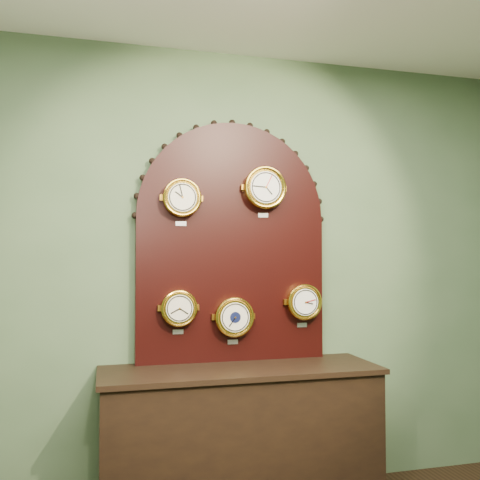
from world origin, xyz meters
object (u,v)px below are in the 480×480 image
object	(u,v)px
shop_counter	(241,441)
display_board	(232,234)
arabic_clock	(265,188)
roman_clock	(182,198)
barometer	(234,317)
hygrometer	(179,308)
tide_clock	(304,302)

from	to	relation	value
shop_counter	display_board	bearing A→B (deg)	90.00
arabic_clock	roman_clock	bearing A→B (deg)	179.91
barometer	shop_counter	bearing A→B (deg)	-88.75
hygrometer	tide_clock	size ratio (longest dim) A/B	0.97
display_board	tide_clock	xyz separation A→B (m)	(0.46, -0.07, -0.43)
display_board	roman_clock	xyz separation A→B (m)	(-0.33, -0.07, 0.21)
display_board	hygrometer	xyz separation A→B (m)	(-0.35, -0.07, -0.45)
display_board	shop_counter	bearing A→B (deg)	-90.00
hygrometer	tide_clock	bearing A→B (deg)	-0.02
shop_counter	roman_clock	size ratio (longest dim) A/B	5.60
tide_clock	barometer	bearing A→B (deg)	-179.94
shop_counter	barometer	size ratio (longest dim) A/B	5.41
roman_clock	barometer	world-z (taller)	roman_clock
shop_counter	hygrometer	world-z (taller)	hygrometer
roman_clock	display_board	bearing A→B (deg)	11.43
arabic_clock	display_board	bearing A→B (deg)	160.90
display_board	tide_clock	bearing A→B (deg)	-8.31
display_board	arabic_clock	bearing A→B (deg)	-19.10
hygrometer	shop_counter	bearing A→B (deg)	-23.97
shop_counter	roman_clock	world-z (taller)	roman_clock
arabic_clock	hygrometer	bearing A→B (deg)	179.87
shop_counter	roman_clock	distance (m)	1.48
display_board	hygrometer	world-z (taller)	display_board
shop_counter	roman_clock	xyz separation A→B (m)	(-0.33, 0.15, 1.44)
display_board	roman_clock	size ratio (longest dim) A/B	5.35
display_board	hygrometer	distance (m)	0.57
hygrometer	roman_clock	bearing A→B (deg)	-1.37
roman_clock	arabic_clock	world-z (taller)	arabic_clock
shop_counter	roman_clock	bearing A→B (deg)	155.12
arabic_clock	shop_counter	bearing A→B (deg)	-142.07
barometer	tide_clock	world-z (taller)	tide_clock
barometer	arabic_clock	bearing A→B (deg)	-0.14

